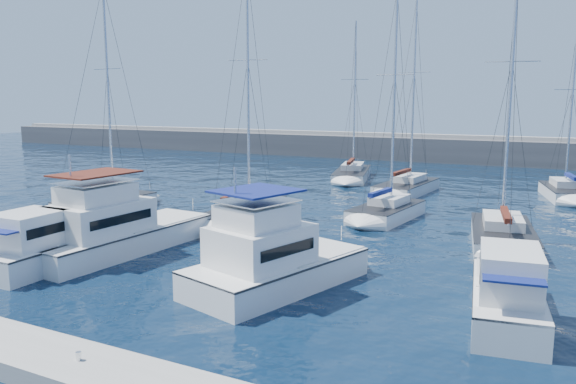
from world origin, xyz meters
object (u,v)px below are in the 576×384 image
at_px(sailboat_back_c, 566,192).
at_px(sailboat_back_a, 352,174).
at_px(sailboat_mid_d, 502,235).
at_px(sailboat_back_b, 407,187).
at_px(motor_yacht_stbd_outer, 507,296).
at_px(sailboat_mid_b, 245,212).
at_px(sailboat_mid_a, 106,202).
at_px(sailboat_mid_c, 387,211).
at_px(motor_yacht_stbd_inner, 271,262).
at_px(motor_yacht_port_outer, 39,249).
at_px(motor_yacht_port_inner, 114,231).

bearing_deg(sailboat_back_c, sailboat_back_a, 158.39).
distance_m(sailboat_mid_d, sailboat_back_b, 17.30).
bearing_deg(motor_yacht_stbd_outer, sailboat_mid_b, 140.43).
relative_size(motor_yacht_stbd_outer, sailboat_mid_a, 0.44).
relative_size(sailboat_mid_b, sailboat_mid_c, 1.10).
bearing_deg(sailboat_back_b, sailboat_mid_a, -130.15).
bearing_deg(sailboat_back_c, sailboat_mid_b, -148.18).
distance_m(motor_yacht_stbd_inner, sailboat_back_a, 33.84).
bearing_deg(sailboat_back_a, sailboat_back_c, -23.01).
height_order(sailboat_mid_a, sailboat_mid_c, sailboat_mid_a).
bearing_deg(sailboat_mid_a, motor_yacht_stbd_outer, -12.04).
bearing_deg(motor_yacht_port_outer, sailboat_mid_c, 56.70).
xyz_separation_m(motor_yacht_stbd_outer, sailboat_mid_c, (-9.06, 14.96, -0.39)).
bearing_deg(sailboat_mid_d, motor_yacht_stbd_outer, -92.88).
xyz_separation_m(sailboat_back_a, sailboat_back_b, (7.21, -5.99, 0.01)).
bearing_deg(motor_yacht_port_inner, motor_yacht_port_outer, -102.42).
bearing_deg(sailboat_back_c, sailboat_mid_a, -158.53).
distance_m(sailboat_mid_c, sailboat_back_a, 19.18).
bearing_deg(sailboat_mid_c, motor_yacht_port_outer, -115.02).
bearing_deg(sailboat_mid_d, motor_yacht_port_inner, -158.38).
bearing_deg(sailboat_mid_a, sailboat_back_a, 72.01).
height_order(sailboat_back_a, sailboat_back_c, sailboat_back_a).
distance_m(sailboat_back_a, sailboat_back_b, 9.37).
xyz_separation_m(motor_yacht_stbd_inner, sailboat_mid_b, (-8.11, 11.13, -0.60)).
bearing_deg(motor_yacht_stbd_outer, motor_yacht_port_outer, -179.48).
bearing_deg(sailboat_back_a, motor_yacht_port_outer, -108.19).
xyz_separation_m(sailboat_back_b, sailboat_back_c, (12.12, 3.12, -0.01)).
bearing_deg(motor_yacht_stbd_outer, motor_yacht_port_inner, 169.99).
height_order(motor_yacht_stbd_inner, sailboat_back_a, sailboat_back_a).
height_order(motor_yacht_port_inner, motor_yacht_stbd_inner, same).
relative_size(motor_yacht_port_inner, sailboat_mid_c, 0.70).
distance_m(sailboat_mid_d, sailboat_back_c, 17.93).
bearing_deg(sailboat_mid_c, sailboat_mid_b, -144.67).
relative_size(motor_yacht_stbd_inner, sailboat_back_a, 0.56).
height_order(motor_yacht_port_outer, motor_yacht_stbd_inner, motor_yacht_stbd_inner).
distance_m(motor_yacht_stbd_outer, sailboat_mid_d, 11.48).
bearing_deg(sailboat_back_b, motor_yacht_stbd_inner, -81.74).
bearing_deg(sailboat_mid_d, sailboat_back_b, 112.45).
xyz_separation_m(sailboat_mid_a, sailboat_mid_b, (10.67, 1.60, -0.02)).
xyz_separation_m(sailboat_mid_a, sailboat_back_c, (29.36, 20.29, -0.03)).
distance_m(motor_yacht_stbd_outer, sailboat_back_c, 29.12).
bearing_deg(sailboat_mid_c, sailboat_back_c, 59.90).
height_order(sailboat_mid_a, sailboat_back_b, sailboat_back_b).
relative_size(motor_yacht_port_inner, motor_yacht_stbd_inner, 1.21).
xyz_separation_m(sailboat_mid_a, sailboat_mid_d, (26.54, 2.58, -0.02)).
distance_m(motor_yacht_stbd_outer, sailboat_mid_c, 17.49).
height_order(motor_yacht_stbd_inner, sailboat_mid_a, sailboat_mid_a).
distance_m(motor_yacht_port_inner, sailboat_back_a, 31.50).
relative_size(sailboat_mid_a, sailboat_back_a, 1.02).
relative_size(sailboat_mid_b, sailboat_mid_d, 1.06).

